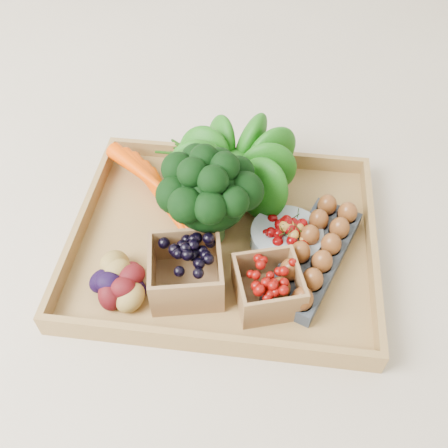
# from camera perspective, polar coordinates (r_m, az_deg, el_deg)

# --- Properties ---
(ground) EXTENTS (4.00, 4.00, 0.00)m
(ground) POSITION_cam_1_polar(r_m,az_deg,el_deg) (0.95, 0.00, -2.38)
(ground) COLOR beige
(ground) RESTS_ON ground
(tray) EXTENTS (0.55, 0.45, 0.01)m
(tray) POSITION_cam_1_polar(r_m,az_deg,el_deg) (0.94, 0.00, -2.10)
(tray) COLOR #A47D44
(tray) RESTS_ON ground
(carrots) EXTENTS (0.24, 0.17, 0.06)m
(carrots) POSITION_cam_1_polar(r_m,az_deg,el_deg) (0.98, -7.19, 3.62)
(carrots) COLOR #F14500
(carrots) RESTS_ON tray
(lettuce) EXTENTS (0.17, 0.17, 0.17)m
(lettuce) POSITION_cam_1_polar(r_m,az_deg,el_deg) (0.95, 1.28, 6.85)
(lettuce) COLOR #114C0B
(lettuce) RESTS_ON tray
(broccoli) EXTENTS (0.18, 0.18, 0.14)m
(broccoli) POSITION_cam_1_polar(r_m,az_deg,el_deg) (0.89, -1.63, 1.62)
(broccoli) COLOR black
(broccoli) RESTS_ON tray
(cherry_bowl) EXTENTS (0.13, 0.13, 0.03)m
(cherry_bowl) POSITION_cam_1_polar(r_m,az_deg,el_deg) (0.92, 7.13, -1.58)
(cherry_bowl) COLOR #8C9EA5
(cherry_bowl) RESTS_ON tray
(egg_carton) EXTENTS (0.18, 0.27, 0.03)m
(egg_carton) POSITION_cam_1_polar(r_m,az_deg,el_deg) (0.90, 10.21, -3.77)
(egg_carton) COLOR #363C44
(egg_carton) RESTS_ON tray
(potatoes) EXTENTS (0.13, 0.13, 0.07)m
(potatoes) POSITION_cam_1_polar(r_m,az_deg,el_deg) (0.86, -11.77, -6.11)
(potatoes) COLOR #410A0E
(potatoes) RESTS_ON tray
(punnet_blackberry) EXTENTS (0.14, 0.14, 0.08)m
(punnet_blackberry) POSITION_cam_1_polar(r_m,az_deg,el_deg) (0.84, -4.38, -5.37)
(punnet_blackberry) COLOR black
(punnet_blackberry) RESTS_ON tray
(punnet_raspberry) EXTENTS (0.13, 0.13, 0.07)m
(punnet_raspberry) POSITION_cam_1_polar(r_m,az_deg,el_deg) (0.83, 5.06, -7.10)
(punnet_raspberry) COLOR #660704
(punnet_raspberry) RESTS_ON tray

